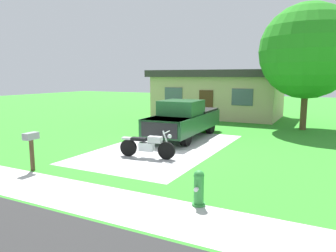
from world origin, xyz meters
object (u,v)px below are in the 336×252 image
motorcycle (147,146)px  fire_hydrant (199,188)px  neighbor_house (218,93)px  mailbox (31,141)px  shade_tree (308,51)px  pickup_truck (185,119)px

motorcycle → fire_hydrant: bearing=-44.5°
motorcycle → fire_hydrant: motorcycle is taller
fire_hydrant → neighbor_house: 17.54m
neighbor_house → mailbox: bearing=-92.6°
fire_hydrant → shade_tree: (1.25, 13.05, 4.00)m
pickup_truck → shade_tree: (5.11, 5.30, 3.48)m
mailbox → pickup_truck: bearing=75.0°
pickup_truck → shade_tree: shade_tree is taller
motorcycle → shade_tree: 11.46m
fire_hydrant → shade_tree: shade_tree is taller
motorcycle → mailbox: bearing=-128.2°
shade_tree → neighbor_house: 7.82m
mailbox → shade_tree: shade_tree is taller
motorcycle → neighbor_house: (-1.72, 13.36, 1.32)m
mailbox → fire_hydrant: bearing=-1.9°
mailbox → motorcycle: bearing=51.8°
fire_hydrant → shade_tree: bearing=84.5°
pickup_truck → mailbox: size_ratio=4.51×
fire_hydrant → mailbox: mailbox is taller
fire_hydrant → mailbox: 5.92m
motorcycle → neighbor_house: 13.54m
motorcycle → shade_tree: bearing=64.3°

